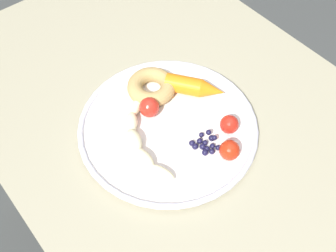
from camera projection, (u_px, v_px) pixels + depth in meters
name	position (u px, v px, depth m)	size (l,w,h in m)	color
ground_plane	(181.00, 247.00, 1.40)	(6.00, 6.00, 0.00)	#3E413F
dining_table	(189.00, 149.00, 0.89)	(1.14, 0.71, 0.72)	tan
plate	(168.00, 127.00, 0.80)	(0.35, 0.35, 0.02)	white
banana	(139.00, 140.00, 0.76)	(0.20, 0.10, 0.03)	#F3EAB5
carrot_orange	(195.00, 87.00, 0.83)	(0.12, 0.10, 0.04)	orange
donut	(151.00, 87.00, 0.84)	(0.10, 0.10, 0.03)	tan
blueberry_pile	(205.00, 144.00, 0.77)	(0.05, 0.05, 0.02)	#191638
tomato_near	(229.00, 124.00, 0.78)	(0.04, 0.04, 0.04)	red
tomato_mid	(231.00, 149.00, 0.74)	(0.04, 0.04, 0.04)	red
tomato_far	(149.00, 107.00, 0.80)	(0.04, 0.04, 0.04)	red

